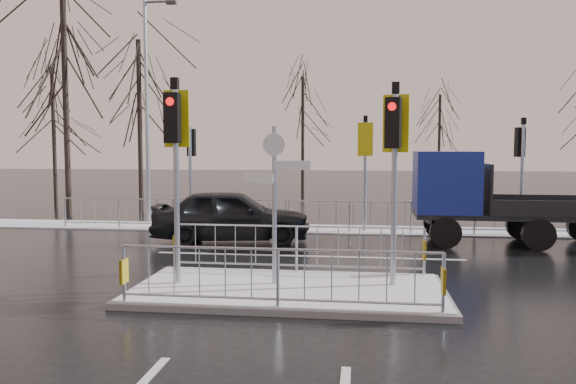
# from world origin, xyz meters

# --- Properties ---
(ground) EXTENTS (120.00, 120.00, 0.00)m
(ground) POSITION_xyz_m (0.00, 0.00, 0.00)
(ground) COLOR black
(ground) RESTS_ON ground
(snow_verge) EXTENTS (30.00, 2.00, 0.04)m
(snow_verge) POSITION_xyz_m (0.00, 8.60, 0.02)
(snow_verge) COLOR white
(snow_verge) RESTS_ON ground
(lane_markings) EXTENTS (8.00, 11.38, 0.01)m
(lane_markings) POSITION_xyz_m (0.00, -0.33, 0.00)
(lane_markings) COLOR silver
(lane_markings) RESTS_ON ground
(traffic_island) EXTENTS (6.00, 3.04, 4.15)m
(traffic_island) POSITION_xyz_m (-0.01, 0.01, 0.39)
(traffic_island) COLOR slate
(traffic_island) RESTS_ON ground
(far_kerb_fixtures) EXTENTS (18.00, 0.65, 3.83)m
(far_kerb_fixtures) POSITION_xyz_m (0.29, 8.09, 1.02)
(far_kerb_fixtures) COLOR #969BA4
(far_kerb_fixtures) RESTS_ON ground
(car_far_lane) EXTENTS (4.90, 2.57, 1.59)m
(car_far_lane) POSITION_xyz_m (-2.46, 5.75, 0.79)
(car_far_lane) COLOR black
(car_far_lane) RESTS_ON ground
(flatbed_truck) EXTENTS (5.87, 2.24, 2.70)m
(flatbed_truck) POSITION_xyz_m (4.67, 6.36, 1.44)
(flatbed_truck) COLOR black
(flatbed_truck) RESTS_ON ground
(tree_near_a) EXTENTS (4.75, 4.75, 8.97)m
(tree_near_a) POSITION_xyz_m (-10.50, 11.00, 6.11)
(tree_near_a) COLOR black
(tree_near_a) RESTS_ON ground
(tree_near_b) EXTENTS (4.00, 4.00, 7.55)m
(tree_near_b) POSITION_xyz_m (-8.00, 12.50, 5.15)
(tree_near_b) COLOR black
(tree_near_b) RESTS_ON ground
(tree_near_c) EXTENTS (3.50, 3.50, 6.61)m
(tree_near_c) POSITION_xyz_m (-12.50, 13.50, 4.50)
(tree_near_c) COLOR black
(tree_near_c) RESTS_ON ground
(tree_far_a) EXTENTS (3.75, 3.75, 7.08)m
(tree_far_a) POSITION_xyz_m (-2.00, 22.00, 4.82)
(tree_far_a) COLOR black
(tree_far_a) RESTS_ON ground
(tree_far_b) EXTENTS (3.25, 3.25, 6.14)m
(tree_far_b) POSITION_xyz_m (6.00, 24.00, 4.18)
(tree_far_b) COLOR black
(tree_far_b) RESTS_ON ground
(street_lamp_left) EXTENTS (1.25, 0.18, 8.20)m
(street_lamp_left) POSITION_xyz_m (-6.43, 9.50, 4.49)
(street_lamp_left) COLOR #969BA4
(street_lamp_left) RESTS_ON ground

